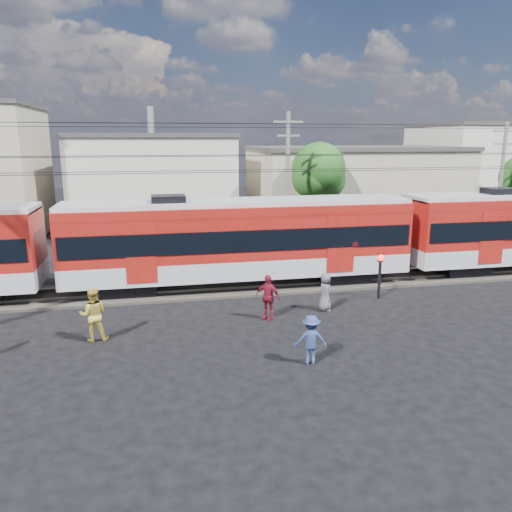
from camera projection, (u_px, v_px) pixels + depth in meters
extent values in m
plane|color=black|center=(227.00, 362.00, 15.95)|extent=(120.00, 120.00, 0.00)
cube|color=#2D2823|center=(202.00, 288.00, 23.56)|extent=(70.00, 3.40, 0.12)
cube|color=#59544C|center=(204.00, 290.00, 22.82)|extent=(70.00, 0.12, 0.12)
cube|color=#59544C|center=(201.00, 281.00, 24.24)|extent=(70.00, 0.12, 0.12)
cube|color=black|center=(129.00, 286.00, 22.84)|extent=(2.40, 2.20, 0.70)
cube|color=black|center=(341.00, 274.00, 24.85)|extent=(2.40, 2.20, 0.70)
cube|color=#ADB0B6|center=(239.00, 264.00, 23.66)|extent=(16.00, 3.00, 0.90)
cube|color=maroon|center=(239.00, 230.00, 23.27)|extent=(16.00, 3.00, 2.40)
cube|color=black|center=(239.00, 235.00, 23.33)|extent=(15.68, 3.08, 0.95)
cube|color=#ADB0B6|center=(239.00, 203.00, 22.99)|extent=(16.00, 2.60, 0.25)
cube|color=black|center=(459.00, 268.00, 26.13)|extent=(2.40, 2.20, 0.70)
cylinder|color=black|center=(201.00, 173.00, 21.63)|extent=(70.00, 0.03, 0.03)
cylinder|color=black|center=(198.00, 171.00, 22.97)|extent=(70.00, 0.03, 0.03)
cylinder|color=black|center=(200.00, 156.00, 21.47)|extent=(70.00, 0.03, 0.03)
cylinder|color=black|center=(197.00, 155.00, 22.81)|extent=(70.00, 0.03, 0.03)
cylinder|color=black|center=(207.00, 123.00, 18.50)|extent=(70.00, 0.03, 0.03)
cylinder|color=black|center=(192.00, 127.00, 25.17)|extent=(70.00, 0.03, 0.03)
cube|color=beige|center=(154.00, 182.00, 40.48)|extent=(12.00, 12.00, 7.00)
cube|color=#3F3D3A|center=(151.00, 136.00, 39.63)|extent=(12.24, 12.24, 0.30)
cube|color=tan|center=(353.00, 188.00, 40.87)|extent=(16.00, 10.00, 6.00)
cube|color=#3F3D3A|center=(355.00, 148.00, 40.15)|extent=(16.32, 10.20, 0.30)
cube|color=beige|center=(476.00, 170.00, 47.20)|extent=(10.00, 10.00, 8.00)
cube|color=#3F3D3A|center=(480.00, 125.00, 46.24)|extent=(10.20, 10.20, 0.30)
cylinder|color=slate|center=(287.00, 184.00, 30.44)|extent=(0.24, 0.24, 8.50)
cube|color=slate|center=(288.00, 122.00, 29.59)|extent=(1.80, 0.12, 0.12)
cube|color=slate|center=(288.00, 136.00, 29.78)|extent=(1.40, 0.12, 0.12)
cylinder|color=slate|center=(500.00, 185.00, 32.29)|extent=(0.24, 0.24, 8.00)
cube|color=slate|center=(506.00, 131.00, 31.50)|extent=(1.80, 0.12, 0.12)
cube|color=slate|center=(505.00, 144.00, 31.69)|extent=(1.40, 0.12, 0.12)
cylinder|color=#382619|center=(318.00, 212.00, 34.41)|extent=(0.36, 0.36, 3.92)
sphere|color=#164F17|center=(319.00, 169.00, 33.74)|extent=(3.64, 3.64, 3.64)
sphere|color=#164F17|center=(325.00, 179.00, 34.30)|extent=(2.80, 2.80, 2.80)
imported|color=gold|center=(93.00, 314.00, 17.41)|extent=(0.97, 0.77, 1.93)
imported|color=navy|center=(311.00, 340.00, 15.64)|extent=(1.12, 0.75, 1.61)
imported|color=maroon|center=(268.00, 297.00, 19.51)|extent=(1.10, 1.01, 1.80)
imported|color=#535258|center=(325.00, 292.00, 20.50)|extent=(0.64, 0.86, 1.60)
cylinder|color=black|center=(379.00, 278.00, 22.01)|extent=(0.13, 0.13, 1.93)
sphere|color=#FF140C|center=(381.00, 257.00, 21.80)|extent=(0.30, 0.30, 0.30)
cube|color=black|center=(381.00, 257.00, 21.80)|extent=(0.27, 0.06, 0.38)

